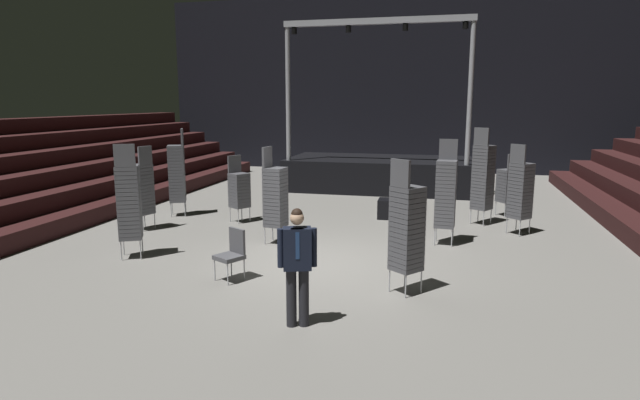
% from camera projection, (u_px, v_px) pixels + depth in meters
% --- Properties ---
extents(ground_plane, '(22.00, 30.00, 0.10)m').
position_uv_depth(ground_plane, '(317.00, 266.00, 10.67)').
color(ground_plane, slate).
extents(arena_end_wall, '(22.00, 0.30, 8.00)m').
position_uv_depth(arena_end_wall, '(396.00, 84.00, 24.23)').
color(arena_end_wall, black).
rests_on(arena_end_wall, ground_plane).
extents(stage_riser, '(6.66, 3.37, 5.92)m').
position_uv_depth(stage_riser, '(379.00, 171.00, 19.58)').
color(stage_riser, black).
rests_on(stage_riser, ground_plane).
extents(man_with_tie, '(0.57, 0.35, 1.75)m').
position_uv_depth(man_with_tie, '(297.00, 260.00, 7.51)').
color(man_with_tie, black).
rests_on(man_with_tie, ground_plane).
extents(chair_stack_front_left, '(0.59, 0.59, 2.39)m').
position_uv_depth(chair_stack_front_left, '(129.00, 201.00, 10.84)').
color(chair_stack_front_left, '#B2B5BA').
rests_on(chair_stack_front_left, ground_plane).
extents(chair_stack_front_right, '(0.62, 0.62, 1.79)m').
position_uv_depth(chair_stack_front_right, '(507.00, 185.00, 14.91)').
color(chair_stack_front_right, '#B2B5BA').
rests_on(chair_stack_front_right, ground_plane).
extents(chair_stack_mid_left, '(0.61, 0.61, 2.56)m').
position_uv_depth(chair_stack_mid_left, '(483.00, 176.00, 13.84)').
color(chair_stack_mid_left, '#B2B5BA').
rests_on(chair_stack_mid_left, ground_plane).
extents(chair_stack_mid_right, '(0.55, 0.55, 2.14)m').
position_uv_depth(chair_stack_mid_right, '(142.00, 188.00, 13.29)').
color(chair_stack_mid_right, '#B2B5BA').
rests_on(chair_stack_mid_right, ground_plane).
extents(chair_stack_mid_centre, '(0.58, 0.58, 2.48)m').
position_uv_depth(chair_stack_mid_centre, '(177.00, 173.00, 14.89)').
color(chair_stack_mid_centre, '#B2B5BA').
rests_on(chair_stack_mid_centre, ground_plane).
extents(chair_stack_rear_left, '(0.47, 0.47, 2.39)m').
position_uv_depth(chair_stack_rear_left, '(446.00, 193.00, 11.88)').
color(chair_stack_rear_left, '#B2B5BA').
rests_on(chair_stack_rear_left, ground_plane).
extents(chair_stack_rear_right, '(0.62, 0.62, 2.22)m').
position_uv_depth(chair_stack_rear_right, '(520.00, 190.00, 12.81)').
color(chair_stack_rear_right, '#B2B5BA').
rests_on(chair_stack_rear_right, ground_plane).
extents(chair_stack_rear_centre, '(0.62, 0.62, 2.31)m').
position_uv_depth(chair_stack_rear_centre, '(407.00, 227.00, 8.81)').
color(chair_stack_rear_centre, '#B2B5BA').
rests_on(chair_stack_rear_centre, ground_plane).
extents(chair_stack_aisle_left, '(0.61, 0.61, 1.79)m').
position_uv_depth(chair_stack_aisle_left, '(239.00, 189.00, 14.17)').
color(chair_stack_aisle_left, '#B2B5BA').
rests_on(chair_stack_aisle_left, ground_plane).
extents(chair_stack_aisle_right, '(0.50, 0.50, 2.22)m').
position_uv_depth(chair_stack_aisle_right, '(275.00, 196.00, 11.97)').
color(chair_stack_aisle_right, '#B2B5BA').
rests_on(chair_stack_aisle_right, ground_plane).
extents(equipment_road_case, '(0.92, 0.63, 0.54)m').
position_uv_depth(equipment_road_case, '(394.00, 209.00, 14.69)').
color(equipment_road_case, black).
rests_on(equipment_road_case, ground_plane).
extents(loose_chair_near_man, '(0.60, 0.60, 0.95)m').
position_uv_depth(loose_chair_near_man, '(232.00, 251.00, 9.59)').
color(loose_chair_near_man, '#B2B5BA').
rests_on(loose_chair_near_man, ground_plane).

